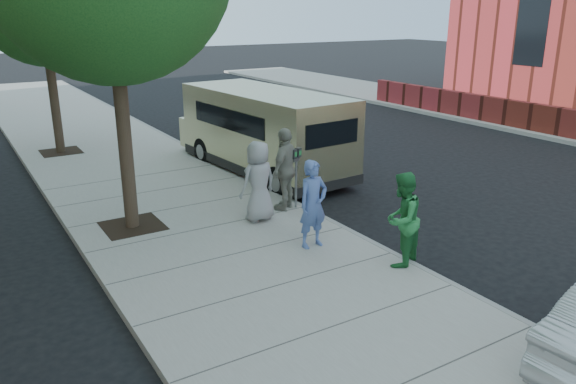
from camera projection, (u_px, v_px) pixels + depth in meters
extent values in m
plane|color=black|center=(285.00, 248.00, 11.04)|extent=(120.00, 120.00, 0.00)
cube|color=gray|center=(240.00, 256.00, 10.52)|extent=(5.00, 60.00, 0.15)
cube|color=gray|center=(344.00, 231.00, 11.74)|extent=(0.12, 60.00, 0.16)
cube|color=black|center=(133.00, 226.00, 11.78)|extent=(1.20, 1.20, 0.01)
cylinder|color=#38281E|center=(124.00, 133.00, 11.17)|extent=(0.28, 0.28, 3.96)
cube|color=black|center=(61.00, 152.00, 17.93)|extent=(1.20, 1.20, 0.01)
cylinder|color=#38281E|center=(54.00, 97.00, 17.38)|extent=(0.28, 0.28, 3.52)
sphere|color=#1A4E1D|center=(42.00, 1.00, 16.51)|extent=(3.80, 3.80, 3.80)
cylinder|color=gray|center=(296.00, 184.00, 12.73)|extent=(0.06, 0.06, 1.10)
cube|color=gray|center=(296.00, 159.00, 12.55)|extent=(0.22, 0.14, 0.08)
cube|color=#2D2D30|center=(294.00, 154.00, 12.44)|extent=(0.15, 0.14, 0.22)
cube|color=#2D2D30|center=(298.00, 153.00, 12.57)|extent=(0.15, 0.14, 0.22)
cube|color=#C7C28F|center=(265.00, 129.00, 15.72)|extent=(2.58, 5.92, 2.13)
cube|color=#C7C28F|center=(211.00, 129.00, 18.30)|extent=(2.01, 0.74, 0.91)
cube|color=black|center=(332.00, 134.00, 13.38)|extent=(1.60, 0.14, 0.59)
cylinder|color=black|center=(204.00, 151.00, 16.93)|extent=(0.34, 0.83, 0.81)
cylinder|color=black|center=(256.00, 143.00, 17.98)|extent=(0.34, 0.83, 0.81)
cylinder|color=black|center=(279.00, 182.00, 13.91)|extent=(0.34, 0.83, 0.81)
cylinder|color=black|center=(337.00, 170.00, 14.97)|extent=(0.34, 0.83, 0.81)
imported|color=#5169AC|center=(313.00, 204.00, 10.54)|extent=(0.64, 0.44, 1.70)
imported|color=#297E3D|center=(402.00, 219.00, 9.77)|extent=(1.01, 0.92, 1.69)
imported|color=#959598|center=(259.00, 181.00, 11.87)|extent=(0.92, 0.67, 1.73)
imported|color=gray|center=(286.00, 169.00, 12.54)|extent=(1.17, 0.97, 1.87)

